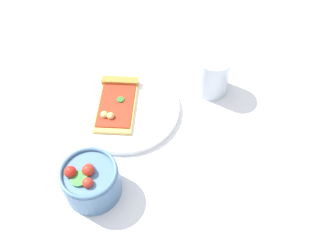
% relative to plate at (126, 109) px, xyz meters
% --- Properties ---
extents(ground_plane, '(2.40, 2.40, 0.00)m').
position_rel_plate_xyz_m(ground_plane, '(0.03, -0.02, -0.01)').
color(ground_plane, silver).
rests_on(ground_plane, ground).
extents(plate, '(0.25, 0.25, 0.01)m').
position_rel_plate_xyz_m(plate, '(0.00, 0.00, 0.00)').
color(plate, white).
rests_on(plate, ground_plane).
extents(pizza_slice_main, '(0.17, 0.11, 0.02)m').
position_rel_plate_xyz_m(pizza_slice_main, '(-0.01, -0.02, 0.01)').
color(pizza_slice_main, '#E5B256').
rests_on(pizza_slice_main, plate).
extents(salad_bowl, '(0.11, 0.11, 0.09)m').
position_rel_plate_xyz_m(salad_bowl, '(0.21, -0.00, 0.03)').
color(salad_bowl, '#4C7299').
rests_on(salad_bowl, ground_plane).
extents(soda_glass, '(0.08, 0.08, 0.10)m').
position_rel_plate_xyz_m(soda_glass, '(-0.11, 0.18, 0.04)').
color(soda_glass, silver).
rests_on(soda_glass, ground_plane).
extents(paper_napkin, '(0.15, 0.14, 0.00)m').
position_rel_plate_xyz_m(paper_napkin, '(0.08, 0.26, -0.01)').
color(paper_napkin, silver).
rests_on(paper_napkin, ground_plane).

